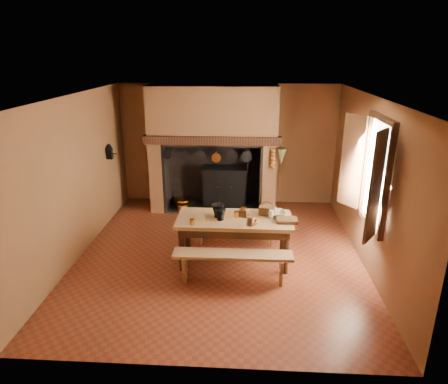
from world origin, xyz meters
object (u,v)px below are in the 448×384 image
at_px(bench_front, 233,261).
at_px(wicker_basket, 267,210).
at_px(iron_range, 225,186).
at_px(coffee_grinder, 244,212).
at_px(mixing_bowl, 276,213).
at_px(work_table, 234,225).

xyz_separation_m(bench_front, wicker_basket, (0.56, 0.84, 0.53)).
xyz_separation_m(iron_range, coffee_grinder, (0.47, -2.65, 0.43)).
bearing_deg(bench_front, mixing_bowl, 48.91).
relative_size(iron_range, bench_front, 0.86).
bearing_deg(mixing_bowl, coffee_grinder, -171.72).
relative_size(coffee_grinder, wicker_basket, 0.69).
xyz_separation_m(work_table, mixing_bowl, (0.70, 0.15, 0.17)).
xyz_separation_m(mixing_bowl, wicker_basket, (-0.15, 0.04, 0.04)).
xyz_separation_m(work_table, wicker_basket, (0.56, 0.18, 0.21)).
distance_m(work_table, mixing_bowl, 0.74).
bearing_deg(work_table, mixing_bowl, 11.80).
bearing_deg(bench_front, iron_range, 95.25).
distance_m(bench_front, mixing_bowl, 1.17).
distance_m(mixing_bowl, wicker_basket, 0.16).
bearing_deg(bench_front, wicker_basket, 56.67).
relative_size(mixing_bowl, wicker_basket, 1.03).
bearing_deg(wicker_basket, mixing_bowl, -0.28).
height_order(iron_range, work_table, iron_range).
relative_size(bench_front, wicker_basket, 6.16).
height_order(bench_front, coffee_grinder, coffee_grinder).
xyz_separation_m(work_table, coffee_grinder, (0.16, 0.07, 0.21)).
bearing_deg(iron_range, wicker_basket, -71.13).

